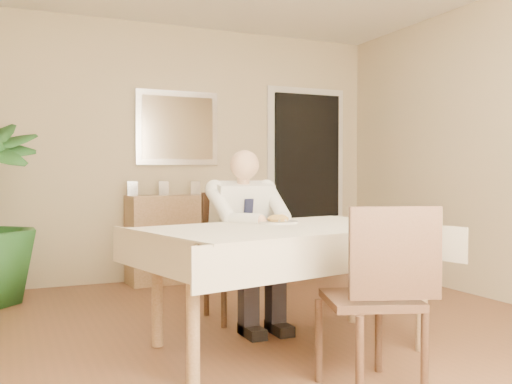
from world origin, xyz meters
name	(u,v)px	position (x,y,z in m)	size (l,w,h in m)	color
room	(278,138)	(0.00, 0.00, 1.30)	(5.00, 5.02, 2.60)	brown
doorway	(306,181)	(1.55, 2.46, 1.00)	(0.96, 0.07, 2.10)	silver
mirror	(178,128)	(0.05, 2.47, 1.55)	(0.86, 0.04, 0.76)	silver
dining_table	(288,240)	(0.01, -0.11, 0.67)	(1.94, 1.39, 0.75)	tan
chair_far	(235,246)	(0.01, 0.77, 0.53)	(0.46, 0.46, 0.93)	#3C2519
chair_near	(380,288)	(0.09, -0.95, 0.52)	(0.55, 0.56, 0.92)	#3C2519
seated_man	(250,228)	(0.01, 0.48, 0.69)	(0.48, 0.72, 1.24)	white
plate	(278,222)	(0.04, 0.09, 0.76)	(0.26, 0.26, 0.02)	white
food	(278,219)	(0.04, 0.09, 0.78)	(0.14, 0.14, 0.06)	olive
knife	(288,220)	(0.08, 0.03, 0.78)	(0.01, 0.01, 0.13)	silver
fork	(276,221)	(0.00, 0.03, 0.78)	(0.01, 0.01, 0.13)	silver
coffee_mug	(380,217)	(0.56, -0.29, 0.80)	(0.13, 0.13, 0.10)	white
sideboard	(182,238)	(0.05, 2.32, 0.43)	(1.08, 0.37, 0.87)	tan
photo_frame_left	(132,189)	(-0.44, 2.33, 0.94)	(0.10, 0.02, 0.14)	silver
photo_frame_center	(164,188)	(-0.12, 2.37, 0.94)	(0.10, 0.02, 0.14)	silver
photo_frame_right	(195,188)	(0.19, 2.32, 0.94)	(0.10, 0.02, 0.14)	silver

